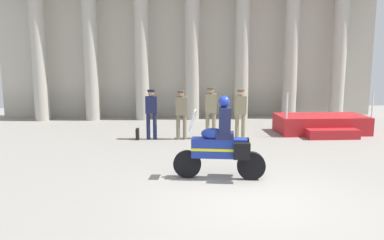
{
  "coord_description": "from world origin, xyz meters",
  "views": [
    {
      "loc": [
        -1.57,
        -6.94,
        2.72
      ],
      "look_at": [
        -0.99,
        3.4,
        1.0
      ],
      "focal_mm": 35.11,
      "sensor_mm": 36.0,
      "label": 1
    }
  ],
  "objects_px": {
    "reviewing_stand": "(322,125)",
    "motorcycle_with_rider": "(222,145)",
    "briefcase_on_ground": "(137,134)",
    "officer_in_row_0": "(151,110)",
    "officer_in_row_2": "(211,109)",
    "officer_in_row_3": "(240,110)",
    "officer_in_row_1": "(181,111)"
  },
  "relations": [
    {
      "from": "reviewing_stand",
      "to": "motorcycle_with_rider",
      "type": "xyz_separation_m",
      "value": [
        -4.35,
        -5.03,
        0.48
      ]
    },
    {
      "from": "reviewing_stand",
      "to": "briefcase_on_ground",
      "type": "bearing_deg",
      "value": -174.05
    },
    {
      "from": "reviewing_stand",
      "to": "officer_in_row_0",
      "type": "bearing_deg",
      "value": -173.26
    },
    {
      "from": "reviewing_stand",
      "to": "officer_in_row_2",
      "type": "xyz_separation_m",
      "value": [
        -4.16,
        -0.74,
        0.72
      ]
    },
    {
      "from": "officer_in_row_3",
      "to": "briefcase_on_ground",
      "type": "relative_size",
      "value": 4.63
    },
    {
      "from": "officer_in_row_1",
      "to": "officer_in_row_3",
      "type": "xyz_separation_m",
      "value": [
        2.01,
        0.09,
        0.01
      ]
    },
    {
      "from": "briefcase_on_ground",
      "to": "officer_in_row_0",
      "type": "bearing_deg",
      "value": -4.18
    },
    {
      "from": "reviewing_stand",
      "to": "officer_in_row_0",
      "type": "distance_m",
      "value": 6.23
    },
    {
      "from": "briefcase_on_ground",
      "to": "officer_in_row_3",
      "type": "bearing_deg",
      "value": -0.07
    },
    {
      "from": "briefcase_on_ground",
      "to": "officer_in_row_2",
      "type": "bearing_deg",
      "value": -1.13
    },
    {
      "from": "motorcycle_with_rider",
      "to": "officer_in_row_3",
      "type": "bearing_deg",
      "value": -96.95
    },
    {
      "from": "officer_in_row_2",
      "to": "motorcycle_with_rider",
      "type": "bearing_deg",
      "value": 88.51
    },
    {
      "from": "officer_in_row_2",
      "to": "officer_in_row_1",
      "type": "bearing_deg",
      "value": 3.48
    },
    {
      "from": "officer_in_row_1",
      "to": "officer_in_row_2",
      "type": "xyz_separation_m",
      "value": [
        0.99,
        0.04,
        0.06
      ]
    },
    {
      "from": "officer_in_row_1",
      "to": "briefcase_on_ground",
      "type": "bearing_deg",
      "value": -2.37
    },
    {
      "from": "officer_in_row_0",
      "to": "officer_in_row_1",
      "type": "bearing_deg",
      "value": 177.97
    },
    {
      "from": "officer_in_row_2",
      "to": "briefcase_on_ground",
      "type": "xyz_separation_m",
      "value": [
        -2.48,
        0.05,
        -0.85
      ]
    },
    {
      "from": "officer_in_row_1",
      "to": "motorcycle_with_rider",
      "type": "distance_m",
      "value": 4.32
    },
    {
      "from": "officer_in_row_2",
      "to": "briefcase_on_ground",
      "type": "bearing_deg",
      "value": -0.02
    },
    {
      "from": "officer_in_row_3",
      "to": "motorcycle_with_rider",
      "type": "bearing_deg",
      "value": 75.51
    },
    {
      "from": "officer_in_row_0",
      "to": "officer_in_row_3",
      "type": "relative_size",
      "value": 1.0
    },
    {
      "from": "officer_in_row_0",
      "to": "officer_in_row_3",
      "type": "xyz_separation_m",
      "value": [
        3.01,
        0.03,
        -0.01
      ]
    },
    {
      "from": "officer_in_row_0",
      "to": "briefcase_on_ground",
      "type": "xyz_separation_m",
      "value": [
        -0.48,
        0.04,
        -0.81
      ]
    },
    {
      "from": "reviewing_stand",
      "to": "briefcase_on_ground",
      "type": "relative_size",
      "value": 8.84
    },
    {
      "from": "motorcycle_with_rider",
      "to": "officer_in_row_1",
      "type": "bearing_deg",
      "value": -70.67
    },
    {
      "from": "officer_in_row_2",
      "to": "officer_in_row_3",
      "type": "distance_m",
      "value": 1.02
    },
    {
      "from": "officer_in_row_1",
      "to": "motorcycle_with_rider",
      "type": "xyz_separation_m",
      "value": [
        0.8,
        -4.25,
        -0.18
      ]
    },
    {
      "from": "reviewing_stand",
      "to": "officer_in_row_1",
      "type": "distance_m",
      "value": 5.25
    },
    {
      "from": "officer_in_row_0",
      "to": "officer_in_row_3",
      "type": "height_order",
      "value": "officer_in_row_0"
    },
    {
      "from": "reviewing_stand",
      "to": "officer_in_row_0",
      "type": "height_order",
      "value": "officer_in_row_0"
    },
    {
      "from": "officer_in_row_2",
      "to": "officer_in_row_3",
      "type": "height_order",
      "value": "officer_in_row_2"
    },
    {
      "from": "officer_in_row_1",
      "to": "motorcycle_with_rider",
      "type": "bearing_deg",
      "value": 101.79
    }
  ]
}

